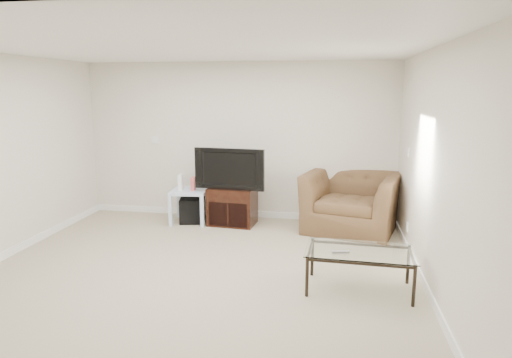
% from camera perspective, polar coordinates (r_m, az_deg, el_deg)
% --- Properties ---
extents(floor, '(5.00, 5.00, 0.00)m').
position_cam_1_polar(floor, '(5.30, -7.61, -11.94)').
color(floor, tan).
rests_on(floor, ground).
extents(ceiling, '(5.00, 5.00, 0.00)m').
position_cam_1_polar(ceiling, '(4.90, -8.40, 16.06)').
color(ceiling, white).
rests_on(ceiling, ground).
extents(wall_back, '(5.00, 0.02, 2.50)m').
position_cam_1_polar(wall_back, '(7.35, -2.21, 4.75)').
color(wall_back, silver).
rests_on(wall_back, ground).
extents(wall_right, '(0.02, 5.00, 2.50)m').
position_cam_1_polar(wall_right, '(4.84, 21.56, 0.60)').
color(wall_right, silver).
rests_on(wall_right, ground).
extents(plate_back, '(0.12, 0.02, 0.12)m').
position_cam_1_polar(plate_back, '(7.74, -12.48, 4.82)').
color(plate_back, white).
rests_on(plate_back, wall_back).
extents(plate_right_switch, '(0.02, 0.09, 0.13)m').
position_cam_1_polar(plate_right_switch, '(6.39, 18.51, 3.21)').
color(plate_right_switch, white).
rests_on(plate_right_switch, wall_right).
extents(plate_right_outlet, '(0.02, 0.08, 0.12)m').
position_cam_1_polar(plate_right_outlet, '(6.30, 18.39, -5.76)').
color(plate_right_outlet, white).
rests_on(plate_right_outlet, wall_right).
extents(tv_stand, '(0.74, 0.55, 0.58)m').
position_cam_1_polar(tv_stand, '(7.09, -2.97, -3.37)').
color(tv_stand, black).
rests_on(tv_stand, floor).
extents(dvd_player, '(0.37, 0.28, 0.05)m').
position_cam_1_polar(dvd_player, '(7.01, -3.08, -1.91)').
color(dvd_player, black).
rests_on(dvd_player, tv_stand).
extents(television, '(1.02, 0.30, 0.62)m').
position_cam_1_polar(television, '(6.94, -3.09, 1.40)').
color(television, black).
rests_on(television, tv_stand).
extents(side_table, '(0.58, 0.58, 0.52)m').
position_cam_1_polar(side_table, '(7.27, -8.25, -3.35)').
color(side_table, '#CDECF9').
rests_on(side_table, floor).
extents(subwoofer, '(0.45, 0.45, 0.38)m').
position_cam_1_polar(subwoofer, '(7.31, -7.94, -3.90)').
color(subwoofer, black).
rests_on(subwoofer, floor).
extents(game_console, '(0.07, 0.18, 0.24)m').
position_cam_1_polar(game_console, '(7.20, -9.39, -0.41)').
color(game_console, white).
rests_on(game_console, side_table).
extents(game_case, '(0.07, 0.16, 0.21)m').
position_cam_1_polar(game_case, '(7.16, -7.86, -0.57)').
color(game_case, '#CC4C4C').
rests_on(game_case, side_table).
extents(recliner, '(1.49, 1.16, 1.15)m').
position_cam_1_polar(recliner, '(6.88, 11.84, -1.63)').
color(recliner, '#53321F').
rests_on(recliner, floor).
extents(coffee_table, '(1.14, 0.69, 0.43)m').
position_cam_1_polar(coffee_table, '(4.97, 12.78, -11.04)').
color(coffee_table, black).
rests_on(coffee_table, floor).
extents(remote, '(0.18, 0.07, 0.02)m').
position_cam_1_polar(remote, '(4.78, 10.51, -8.93)').
color(remote, '#B2B2B7').
rests_on(remote, coffee_table).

